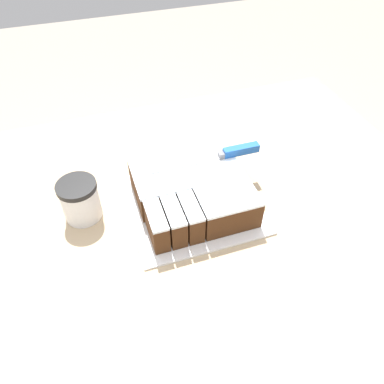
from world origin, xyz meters
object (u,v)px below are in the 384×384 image
at_px(cake, 193,191).
at_px(coffee_cup, 80,200).
at_px(knife, 230,153).
at_px(cake_board, 192,204).

height_order(cake, coffee_cup, coffee_cup).
height_order(cake, knife, knife).
distance_m(cake_board, knife, 0.17).
height_order(cake_board, coffee_cup, coffee_cup).
xyz_separation_m(cake_board, knife, (0.12, 0.06, 0.09)).
distance_m(cake_board, coffee_cup, 0.28).
bearing_deg(cake_board, cake, 43.51).
bearing_deg(cake_board, knife, 25.55).
height_order(knife, coffee_cup, knife).
xyz_separation_m(cake_board, cake, (0.00, 0.00, 0.04)).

